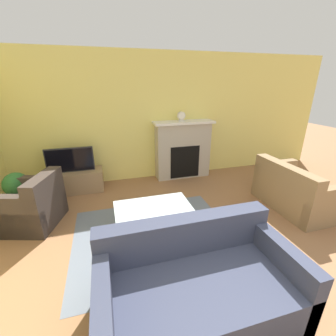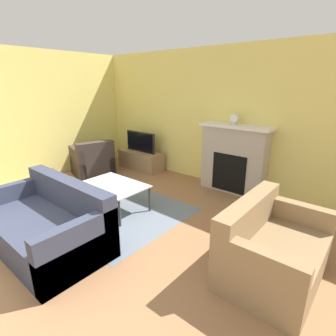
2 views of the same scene
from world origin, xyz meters
name	(u,v)px [view 1 (image 1 of 2)]	position (x,y,z in m)	size (l,w,h in m)	color
wall_back	(149,119)	(0.00, 4.24, 1.35)	(8.76, 0.06, 2.70)	#EADB72
area_rug	(155,236)	(-0.40, 2.02, 0.00)	(2.26, 1.91, 0.00)	slate
fireplace	(183,148)	(0.73, 4.04, 0.68)	(1.35, 0.40, 1.30)	#B2A899
tv_stand	(74,181)	(-1.65, 3.90, 0.21)	(1.15, 0.47, 0.43)	#997A56
tv	(70,160)	(-1.65, 3.89, 0.67)	(0.88, 0.05, 0.48)	#232328
couch_sectional	(196,285)	(-0.26, 0.84, 0.29)	(1.81, 0.98, 0.82)	#33384C
couch_loveseat	(296,192)	(2.15, 2.14, 0.29)	(0.88, 1.33, 0.82)	#8C704C
armchair_by_window	(32,207)	(-2.14, 2.84, 0.30)	(0.99, 1.00, 0.82)	#3D332D
coffee_table	(154,211)	(-0.40, 2.05, 0.41)	(1.06, 0.71, 0.45)	#333338
potted_plant	(18,189)	(-2.44, 3.30, 0.42)	(0.40, 0.40, 0.71)	beige
mantel_clock	(181,116)	(0.68, 4.04, 1.40)	(0.17, 0.07, 0.20)	beige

